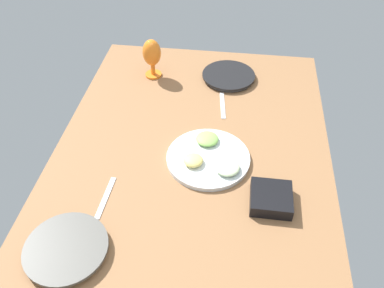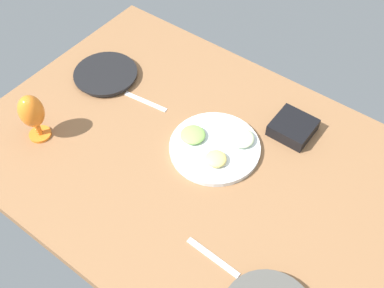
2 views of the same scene
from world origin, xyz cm
name	(u,v)px [view 1 (image 1 of 2)]	position (x,y,z in cm)	size (l,w,h in cm)	color
ground_plane	(190,167)	(0.00, 0.00, -2.00)	(160.00, 104.00, 4.00)	#8C603D
dinner_plate_left	(66,249)	(-41.44, 31.40, 1.42)	(25.20, 25.20, 2.74)	silver
dinner_plate_right	(229,76)	(56.60, -10.65, 1.19)	(24.52, 24.52, 2.28)	#4C4C51
fruit_platter	(209,158)	(2.26, -6.88, 1.39)	(30.82, 30.82, 4.49)	silver
hurricane_glass_orange	(152,54)	(54.39, 24.56, 11.30)	(8.43, 8.43, 18.46)	orange
square_bowl_black	(271,198)	(-14.76, -29.20, 2.57)	(13.64, 13.64, 4.62)	black
fork_by_left_plate	(106,197)	(-19.92, 25.93, 0.30)	(18.00, 1.80, 0.60)	silver
fork_by_right_plate	(223,105)	(35.66, -9.50, 0.30)	(18.00, 1.80, 0.60)	silver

